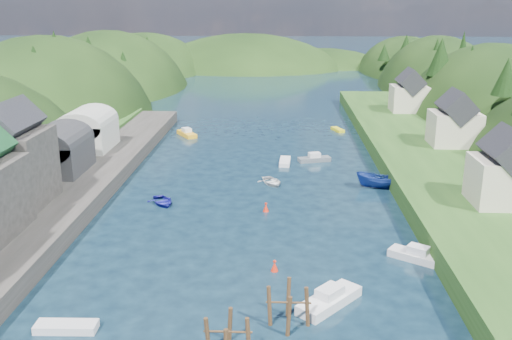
{
  "coord_description": "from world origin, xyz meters",
  "views": [
    {
      "loc": [
        2.88,
        -37.11,
        23.59
      ],
      "look_at": [
        0.0,
        28.0,
        4.0
      ],
      "focal_mm": 40.0,
      "sensor_mm": 36.0,
      "label": 1
    }
  ],
  "objects_px": {
    "channel_buoy_far": "(266,207)",
    "piling_cluster_near": "(228,338)",
    "channel_buoy_near": "(275,266)",
    "piling_cluster_far": "(288,309)"
  },
  "relations": [
    {
      "from": "piling_cluster_far",
      "to": "channel_buoy_near",
      "type": "relative_size",
      "value": 3.44
    },
    {
      "from": "piling_cluster_near",
      "to": "channel_buoy_far",
      "type": "distance_m",
      "value": 27.64
    },
    {
      "from": "channel_buoy_near",
      "to": "channel_buoy_far",
      "type": "relative_size",
      "value": 1.0
    },
    {
      "from": "piling_cluster_near",
      "to": "piling_cluster_far",
      "type": "distance_m",
      "value": 5.55
    },
    {
      "from": "piling_cluster_far",
      "to": "channel_buoy_far",
      "type": "bearing_deg",
      "value": 95.59
    },
    {
      "from": "piling_cluster_far",
      "to": "channel_buoy_near",
      "type": "distance_m",
      "value": 9.0
    },
    {
      "from": "piling_cluster_near",
      "to": "channel_buoy_near",
      "type": "distance_m",
      "value": 12.88
    },
    {
      "from": "piling_cluster_far",
      "to": "channel_buoy_near",
      "type": "bearing_deg",
      "value": 97.35
    },
    {
      "from": "channel_buoy_near",
      "to": "piling_cluster_far",
      "type": "bearing_deg",
      "value": -82.65
    },
    {
      "from": "channel_buoy_far",
      "to": "piling_cluster_near",
      "type": "bearing_deg",
      "value": -93.86
    }
  ]
}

